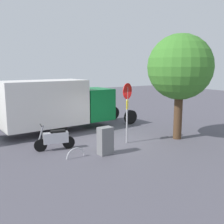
# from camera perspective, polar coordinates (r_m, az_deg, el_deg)

# --- Properties ---
(ground_plane) EXTENTS (60.00, 60.00, 0.00)m
(ground_plane) POSITION_cam_1_polar(r_m,az_deg,el_deg) (13.31, 0.88, -6.27)
(ground_plane) COLOR #4D4B55
(box_truck_near) EXTENTS (8.36, 2.76, 2.95)m
(box_truck_near) POSITION_cam_1_polar(r_m,az_deg,el_deg) (15.33, -11.35, 1.90)
(box_truck_near) COLOR black
(box_truck_near) RESTS_ON ground
(motorcycle) EXTENTS (1.80, 0.64, 1.20)m
(motorcycle) POSITION_cam_1_polar(r_m,az_deg,el_deg) (12.03, -12.19, -5.66)
(motorcycle) COLOR black
(motorcycle) RESTS_ON ground
(stop_sign) EXTENTS (0.71, 0.33, 2.92)m
(stop_sign) POSITION_cam_1_polar(r_m,az_deg,el_deg) (12.55, 3.33, 1.83)
(stop_sign) COLOR #9E9EA3
(stop_sign) RESTS_ON ground
(street_tree) EXTENTS (3.26, 3.26, 5.31)m
(street_tree) POSITION_cam_1_polar(r_m,az_deg,el_deg) (13.64, 14.57, 9.33)
(street_tree) COLOR #47301E
(street_tree) RESTS_ON ground
(utility_cabinet) EXTENTS (0.63, 0.46, 1.18)m
(utility_cabinet) POSITION_cam_1_polar(r_m,az_deg,el_deg) (11.17, -1.47, -6.28)
(utility_cabinet) COLOR slate
(utility_cabinet) RESTS_ON ground
(bike_rack_hoop) EXTENTS (0.85, 0.10, 0.85)m
(bike_rack_hoop) POSITION_cam_1_polar(r_m,az_deg,el_deg) (11.04, -7.88, -9.78)
(bike_rack_hoop) COLOR #B7B7BC
(bike_rack_hoop) RESTS_ON ground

